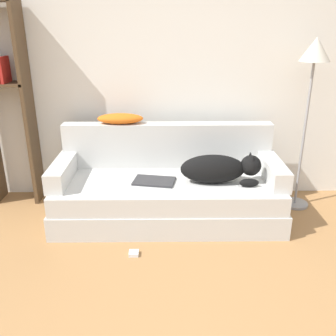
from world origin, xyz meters
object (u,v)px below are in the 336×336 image
(couch, at_px, (168,199))
(dog, at_px, (220,169))
(bookshelf, at_px, (4,95))
(floor_lamp, at_px, (313,70))
(power_adapter, at_px, (134,253))
(throw_pillow, at_px, (120,119))
(laptop, at_px, (154,181))

(couch, xyz_separation_m, dog, (0.45, -0.06, 0.32))
(dog, height_order, bookshelf, bookshelf)
(floor_lamp, xyz_separation_m, power_adapter, (-1.53, -0.84, -1.29))
(couch, height_order, power_adapter, couch)
(throw_pillow, relative_size, bookshelf, 0.23)
(bookshelf, distance_m, power_adapter, 1.91)
(throw_pillow, relative_size, power_adapter, 5.71)
(couch, height_order, throw_pillow, throw_pillow)
(couch, bearing_deg, dog, -8.15)
(laptop, relative_size, power_adapter, 5.20)
(dog, relative_size, laptop, 1.79)
(dog, height_order, power_adapter, dog)
(couch, distance_m, power_adapter, 0.67)
(bookshelf, bearing_deg, dog, -13.96)
(laptop, distance_m, throw_pillow, 0.69)
(throw_pillow, bearing_deg, power_adapter, -79.90)
(couch, height_order, floor_lamp, floor_lamp)
(couch, xyz_separation_m, floor_lamp, (1.26, 0.25, 1.11))
(floor_lamp, height_order, power_adapter, floor_lamp)
(bookshelf, height_order, power_adapter, bookshelf)
(power_adapter, bearing_deg, couch, 65.24)
(laptop, bearing_deg, dog, 9.03)
(bookshelf, bearing_deg, floor_lamp, -3.56)
(couch, distance_m, throw_pillow, 0.87)
(floor_lamp, bearing_deg, laptop, -167.82)
(couch, xyz_separation_m, bookshelf, (-1.51, 0.42, 0.87))
(throw_pillow, bearing_deg, floor_lamp, -3.30)
(floor_lamp, bearing_deg, power_adapter, -151.24)
(throw_pillow, distance_m, power_adapter, 1.27)
(couch, relative_size, bookshelf, 1.07)
(throw_pillow, xyz_separation_m, bookshelf, (-1.07, 0.07, 0.20))
(dog, xyz_separation_m, throw_pillow, (-0.88, 0.41, 0.34))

